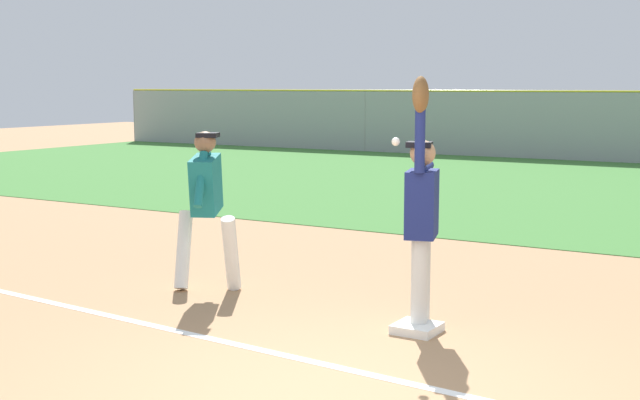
# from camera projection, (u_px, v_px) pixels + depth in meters

# --- Properties ---
(ground_plane) EXTENTS (67.20, 67.20, 0.00)m
(ground_plane) POSITION_uv_depth(u_px,v_px,m) (333.00, 394.00, 6.10)
(ground_plane) COLOR #A37A54
(chalk_foul_line) EXTENTS (11.97, 1.02, 0.01)m
(chalk_foul_line) POSITION_uv_depth(u_px,v_px,m) (30.00, 298.00, 8.87)
(chalk_foul_line) COLOR white
(chalk_foul_line) RESTS_ON ground_plane
(first_base) EXTENTS (0.39, 0.39, 0.08)m
(first_base) POSITION_uv_depth(u_px,v_px,m) (417.00, 328.00, 7.62)
(first_base) COLOR white
(first_base) RESTS_ON ground_plane
(fielder) EXTENTS (0.38, 0.89, 2.28)m
(fielder) POSITION_uv_depth(u_px,v_px,m) (422.00, 207.00, 7.58)
(fielder) COLOR silver
(fielder) RESTS_ON ground_plane
(runner) EXTENTS (0.89, 0.80, 1.72)m
(runner) POSITION_uv_depth(u_px,v_px,m) (206.00, 199.00, 9.07)
(runner) COLOR white
(runner) RESTS_ON ground_plane
(baseball) EXTENTS (0.07, 0.07, 0.07)m
(baseball) POSITION_uv_depth(u_px,v_px,m) (396.00, 142.00, 7.40)
(baseball) COLOR white
(parked_car_tan) EXTENTS (4.51, 2.34, 1.25)m
(parked_car_tan) POSITION_uv_depth(u_px,v_px,m) (391.00, 127.00, 31.63)
(parked_car_tan) COLOR tan
(parked_car_tan) RESTS_ON ground_plane
(parked_car_white) EXTENTS (4.56, 2.45, 1.25)m
(parked_car_white) POSITION_uv_depth(u_px,v_px,m) (532.00, 130.00, 29.47)
(parked_car_white) COLOR white
(parked_car_white) RESTS_ON ground_plane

